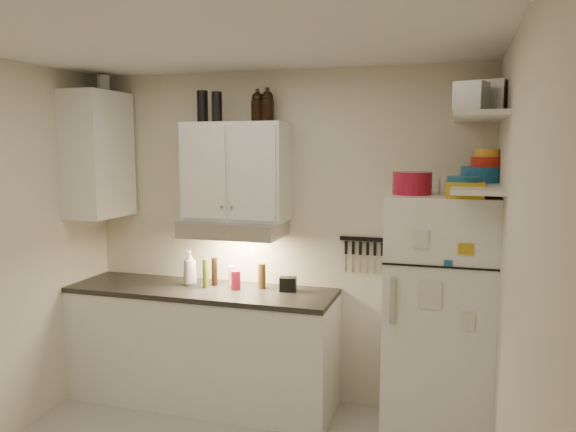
# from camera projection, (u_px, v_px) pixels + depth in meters

# --- Properties ---
(ceiling) EXTENTS (3.20, 3.00, 0.02)m
(ceiling) POSITION_uv_depth(u_px,v_px,m) (190.00, 29.00, 2.87)
(ceiling) COLOR white
(ceiling) RESTS_ON ground
(back_wall) EXTENTS (3.20, 0.02, 2.60)m
(back_wall) POSITION_uv_depth(u_px,v_px,m) (280.00, 237.00, 4.46)
(back_wall) COLOR beige
(back_wall) RESTS_ON ground
(right_wall) EXTENTS (0.02, 3.00, 2.60)m
(right_wall) POSITION_uv_depth(u_px,v_px,m) (515.00, 304.00, 2.56)
(right_wall) COLOR beige
(right_wall) RESTS_ON ground
(base_cabinet) EXTENTS (2.10, 0.60, 0.88)m
(base_cabinet) POSITION_uv_depth(u_px,v_px,m) (202.00, 347.00, 4.43)
(base_cabinet) COLOR white
(base_cabinet) RESTS_ON floor
(countertop) EXTENTS (2.10, 0.62, 0.04)m
(countertop) POSITION_uv_depth(u_px,v_px,m) (201.00, 290.00, 4.37)
(countertop) COLOR #272522
(countertop) RESTS_ON base_cabinet
(upper_cabinet) EXTENTS (0.80, 0.33, 0.75)m
(upper_cabinet) POSITION_uv_depth(u_px,v_px,m) (236.00, 171.00, 4.32)
(upper_cabinet) COLOR white
(upper_cabinet) RESTS_ON back_wall
(side_cabinet) EXTENTS (0.33, 0.55, 1.00)m
(side_cabinet) POSITION_uv_depth(u_px,v_px,m) (98.00, 155.00, 4.50)
(side_cabinet) COLOR white
(side_cabinet) RESTS_ON left_wall
(range_hood) EXTENTS (0.76, 0.46, 0.12)m
(range_hood) POSITION_uv_depth(u_px,v_px,m) (234.00, 228.00, 4.31)
(range_hood) COLOR silver
(range_hood) RESTS_ON back_wall
(fridge) EXTENTS (0.70, 0.68, 1.70)m
(fridge) POSITION_uv_depth(u_px,v_px,m) (439.00, 318.00, 3.82)
(fridge) COLOR white
(fridge) RESTS_ON floor
(shelf_hi) EXTENTS (0.30, 0.95, 0.03)m
(shelf_hi) POSITION_uv_depth(u_px,v_px,m) (479.00, 117.00, 3.47)
(shelf_hi) COLOR white
(shelf_hi) RESTS_ON right_wall
(shelf_lo) EXTENTS (0.30, 0.95, 0.03)m
(shelf_lo) POSITION_uv_depth(u_px,v_px,m) (476.00, 187.00, 3.53)
(shelf_lo) COLOR white
(shelf_lo) RESTS_ON right_wall
(knife_strip) EXTENTS (0.42, 0.02, 0.03)m
(knife_strip) POSITION_uv_depth(u_px,v_px,m) (367.00, 239.00, 4.23)
(knife_strip) COLOR black
(knife_strip) RESTS_ON back_wall
(dutch_oven) EXTENTS (0.33, 0.33, 0.15)m
(dutch_oven) POSITION_uv_depth(u_px,v_px,m) (412.00, 183.00, 3.71)
(dutch_oven) COLOR maroon
(dutch_oven) RESTS_ON fridge
(book_stack) EXTENTS (0.24, 0.29, 0.10)m
(book_stack) POSITION_uv_depth(u_px,v_px,m) (466.00, 190.00, 3.50)
(book_stack) COLOR gold
(book_stack) RESTS_ON fridge
(spice_jar) EXTENTS (0.09, 0.09, 0.11)m
(spice_jar) POSITION_uv_depth(u_px,v_px,m) (444.00, 186.00, 3.71)
(spice_jar) COLOR silver
(spice_jar) RESTS_ON fridge
(stock_pot) EXTENTS (0.32, 0.32, 0.20)m
(stock_pot) POSITION_uv_depth(u_px,v_px,m) (483.00, 102.00, 3.80)
(stock_pot) COLOR silver
(stock_pot) RESTS_ON shelf_hi
(tin_a) EXTENTS (0.23, 0.22, 0.19)m
(tin_a) POSITION_uv_depth(u_px,v_px,m) (490.00, 97.00, 3.37)
(tin_a) COLOR #AAAAAD
(tin_a) RESTS_ON shelf_hi
(tin_b) EXTENTS (0.20, 0.20, 0.16)m
(tin_b) POSITION_uv_depth(u_px,v_px,m) (471.00, 96.00, 3.15)
(tin_b) COLOR #AAAAAD
(tin_b) RESTS_ON shelf_hi
(bowl_teal) EXTENTS (0.27, 0.27, 0.11)m
(bowl_teal) POSITION_uv_depth(u_px,v_px,m) (481.00, 174.00, 3.77)
(bowl_teal) COLOR #185486
(bowl_teal) RESTS_ON shelf_lo
(bowl_orange) EXTENTS (0.21, 0.21, 0.06)m
(bowl_orange) POSITION_uv_depth(u_px,v_px,m) (487.00, 162.00, 3.76)
(bowl_orange) COLOR red
(bowl_orange) RESTS_ON bowl_teal
(bowl_yellow) EXTENTS (0.17, 0.17, 0.05)m
(bowl_yellow) POSITION_uv_depth(u_px,v_px,m) (488.00, 153.00, 3.75)
(bowl_yellow) COLOR #F7A22B
(bowl_yellow) RESTS_ON bowl_orange
(plates) EXTENTS (0.24, 0.24, 0.05)m
(plates) POSITION_uv_depth(u_px,v_px,m) (464.00, 181.00, 3.53)
(plates) COLOR #185486
(plates) RESTS_ON shelf_lo
(growler_a) EXTENTS (0.11, 0.11, 0.23)m
(growler_a) POSITION_uv_depth(u_px,v_px,m) (257.00, 107.00, 4.27)
(growler_a) COLOR black
(growler_a) RESTS_ON upper_cabinet
(growler_b) EXTENTS (0.12, 0.12, 0.24)m
(growler_b) POSITION_uv_depth(u_px,v_px,m) (267.00, 106.00, 4.25)
(growler_b) COLOR black
(growler_b) RESTS_ON upper_cabinet
(thermos_a) EXTENTS (0.09, 0.09, 0.23)m
(thermos_a) POSITION_uv_depth(u_px,v_px,m) (217.00, 107.00, 4.23)
(thermos_a) COLOR black
(thermos_a) RESTS_ON upper_cabinet
(thermos_b) EXTENTS (0.10, 0.10, 0.24)m
(thermos_b) POSITION_uv_depth(u_px,v_px,m) (202.00, 107.00, 4.31)
(thermos_b) COLOR black
(thermos_b) RESTS_ON upper_cabinet
(side_jar) EXTENTS (0.12, 0.12, 0.14)m
(side_jar) POSITION_uv_depth(u_px,v_px,m) (103.00, 84.00, 4.52)
(side_jar) COLOR silver
(side_jar) RESTS_ON side_cabinet
(soap_bottle) EXTENTS (0.14, 0.14, 0.31)m
(soap_bottle) POSITION_uv_depth(u_px,v_px,m) (190.00, 266.00, 4.45)
(soap_bottle) COLOR white
(soap_bottle) RESTS_ON countertop
(pepper_mill) EXTENTS (0.07, 0.07, 0.20)m
(pepper_mill) POSITION_uv_depth(u_px,v_px,m) (262.00, 276.00, 4.35)
(pepper_mill) COLOR brown
(pepper_mill) RESTS_ON countertop
(oil_bottle) EXTENTS (0.04, 0.04, 0.23)m
(oil_bottle) POSITION_uv_depth(u_px,v_px,m) (206.00, 273.00, 4.37)
(oil_bottle) COLOR #485E17
(oil_bottle) RESTS_ON countertop
(vinegar_bottle) EXTENTS (0.05, 0.05, 0.22)m
(vinegar_bottle) POSITION_uv_depth(u_px,v_px,m) (214.00, 272.00, 4.44)
(vinegar_bottle) COLOR black
(vinegar_bottle) RESTS_ON countertop
(clear_bottle) EXTENTS (0.06, 0.06, 0.16)m
(clear_bottle) POSITION_uv_depth(u_px,v_px,m) (232.00, 276.00, 4.44)
(clear_bottle) COLOR silver
(clear_bottle) RESTS_ON countertop
(red_jar) EXTENTS (0.09, 0.09, 0.15)m
(red_jar) POSITION_uv_depth(u_px,v_px,m) (236.00, 280.00, 4.32)
(red_jar) COLOR maroon
(red_jar) RESTS_ON countertop
(caddy) EXTENTS (0.14, 0.11, 0.11)m
(caddy) POSITION_uv_depth(u_px,v_px,m) (288.00, 284.00, 4.27)
(caddy) COLOR black
(caddy) RESTS_ON countertop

